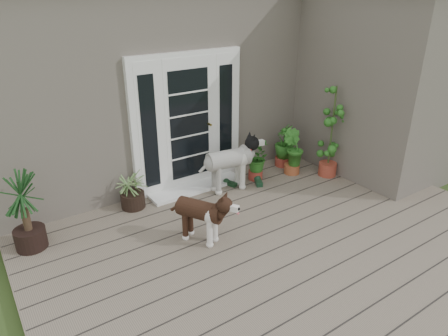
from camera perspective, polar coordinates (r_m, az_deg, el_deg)
deck at (r=5.39m, az=9.15°, el=-10.90°), size 6.20×4.60×0.12m
house_main at (r=8.17m, az=-11.18°, el=12.59°), size 7.40×4.00×3.10m
house_wing at (r=7.53m, az=20.74°, el=10.56°), size 1.60×2.40×3.10m
door_unit at (r=6.38m, az=-5.07°, el=6.45°), size 1.90×0.14×2.15m
door_step at (r=6.62m, az=-3.88°, el=-2.68°), size 1.60×0.40×0.05m
brindle_dog at (r=5.17m, az=-3.40°, el=-7.09°), size 0.68×0.85×0.66m
white_dog at (r=6.42m, az=0.69°, el=0.11°), size 0.98×0.52×0.78m
spider_plant at (r=6.08m, az=-12.86°, el=-2.80°), size 0.77×0.77×0.63m
yucca at (r=5.49m, az=-26.30°, el=-5.47°), size 0.81×0.81×1.05m
herb_a at (r=6.84m, az=4.50°, el=0.62°), size 0.62×0.62×0.57m
herb_b at (r=7.14m, az=9.64°, el=1.43°), size 0.53×0.53×0.58m
herb_c at (r=7.42m, az=8.45°, el=2.65°), size 0.56×0.56×0.63m
sapling at (r=7.01m, az=14.94°, el=5.08°), size 0.50×0.50×1.62m
clog_left at (r=6.70m, az=0.89°, el=-2.13°), size 0.21×0.29×0.08m
clog_right at (r=6.76m, az=4.87°, el=-1.90°), size 0.27×0.34×0.09m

